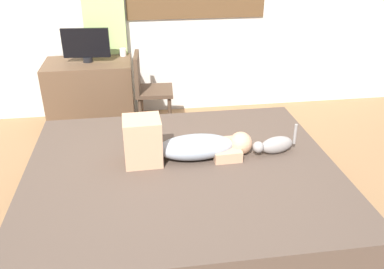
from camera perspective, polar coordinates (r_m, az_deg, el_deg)
name	(u,v)px	position (r m, az deg, el deg)	size (l,w,h in m)	color
ground_plane	(180,229)	(3.01, -1.74, -13.39)	(16.00, 16.00, 0.00)	olive
bed	(182,195)	(2.95, -1.38, -8.65)	(2.25, 1.92, 0.47)	brown
person_lying	(182,145)	(2.87, -1.40, -1.45)	(0.94, 0.29, 0.34)	#8C939E
cat	(275,145)	(3.02, 11.75, -1.48)	(0.35, 0.16, 0.21)	gray
desk	(91,95)	(4.48, -14.25, 5.51)	(0.90, 0.56, 0.74)	brown
tv_monitor	(86,45)	(4.31, -14.96, 12.34)	(0.48, 0.10, 0.35)	black
cup	(123,52)	(4.49, -9.88, 11.56)	(0.07, 0.07, 0.08)	white
chair_by_desk	(148,87)	(4.21, -6.39, 6.80)	(0.41, 0.41, 0.86)	#4C3828
curtain_left	(103,4)	(4.50, -12.67, 17.74)	(0.44, 0.06, 2.54)	#ADCC75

